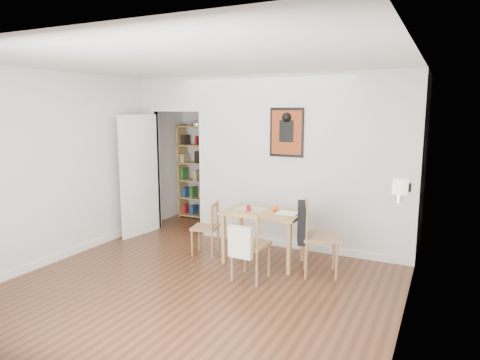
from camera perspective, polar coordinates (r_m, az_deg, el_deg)
The scene contains 15 objects.
ground at distance 5.67m, azimuth -2.72°, elevation -12.20°, with size 5.20×5.20×0.00m, color #58321C.
room_shell at distance 6.49m, azimuth 3.70°, elevation 2.42°, with size 5.20×5.20×5.20m.
dining_table at distance 5.85m, azimuth 3.17°, elevation -4.99°, with size 1.06×0.67×0.72m.
chair_left at distance 6.24m, azimuth -4.68°, elevation -6.41°, with size 0.46×0.46×0.78m.
chair_right at distance 5.53m, azimuth 10.50°, elevation -7.43°, with size 0.66×0.61×0.96m.
chair_front at distance 5.29m, azimuth 1.37°, elevation -8.65°, with size 0.46×0.52×0.88m.
bookshelf at distance 8.26m, azimuth -5.65°, elevation 1.04°, with size 0.76×0.30×1.80m.
fireplace at distance 5.09m, azimuth 20.73°, elevation -8.01°, with size 0.45×1.25×1.16m.
red_glass at distance 5.82m, azimuth 1.15°, elevation -3.75°, with size 0.06×0.06×0.08m, color maroon.
orange_fruit at distance 5.82m, azimuth 4.70°, elevation -3.78°, with size 0.08×0.08×0.08m, color #FF4E0D.
placemat at distance 5.96m, azimuth 1.71°, elevation -3.82°, with size 0.41×0.31×0.00m, color beige.
notebook at distance 5.72m, azimuth 6.43°, elevation -4.39°, with size 0.27×0.20×0.01m, color white.
mantel_lamp at distance 4.57m, azimuth 20.57°, elevation -1.01°, with size 0.15×0.15×0.24m.
ceramic_jar_a at distance 5.08m, azimuth 21.02°, elevation -1.04°, with size 0.10×0.10×0.12m, color black.
ceramic_jar_b at distance 5.23m, azimuth 21.47°, elevation -0.90°, with size 0.08×0.08×0.10m, color black.
Camera 1 is at (2.56, -4.61, 2.09)m, focal length 32.00 mm.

